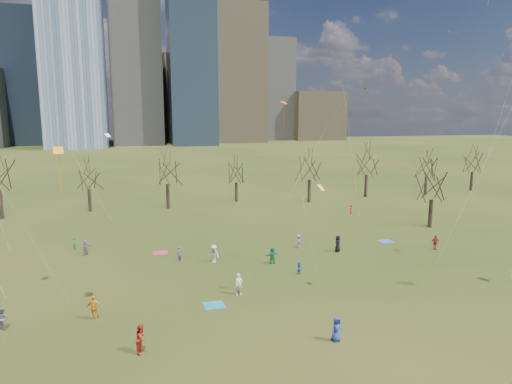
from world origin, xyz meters
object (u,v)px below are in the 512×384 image
object	(u,v)px
blanket_navy	(386,241)
blanket_teal	(214,305)
blanket_crimson	(160,253)
person_0	(337,329)
person_1	(239,284)
person_4	(94,308)
person_2	(142,338)

from	to	relation	value
blanket_navy	blanket_teal	bearing A→B (deg)	-151.06
blanket_crimson	person_0	bearing A→B (deg)	-66.54
blanket_teal	person_0	distance (m)	10.53
person_1	person_4	bearing A→B (deg)	176.03
blanket_teal	person_0	xyz separation A→B (m)	(6.88, -7.93, 0.84)
person_4	blanket_crimson	bearing A→B (deg)	-94.02
person_1	person_0	bearing A→B (deg)	-77.41
person_2	person_4	bearing A→B (deg)	50.56
blanket_crimson	person_4	distance (m)	16.60
blanket_crimson	person_0	distance (m)	25.39
blanket_crimson	person_1	world-z (taller)	person_1
person_2	person_1	bearing A→B (deg)	-25.88
person_1	person_2	world-z (taller)	person_2
person_0	person_1	distance (m)	10.49
person_0	person_4	xyz separation A→B (m)	(-15.89, 7.75, 0.08)
blanket_teal	person_4	world-z (taller)	person_4
blanket_teal	person_2	size ratio (longest dim) A/B	0.83
blanket_teal	blanket_navy	world-z (taller)	same
blanket_crimson	person_0	world-z (taller)	person_0
person_4	person_0	bearing A→B (deg)	170.40
blanket_crimson	person_0	xyz separation A→B (m)	(10.10, -23.28, 0.84)
person_0	person_4	bearing A→B (deg)	144.52
blanket_crimson	blanket_navy	bearing A→B (deg)	-5.47
blanket_teal	person_1	world-z (taller)	person_1
person_2	person_4	xyz separation A→B (m)	(-3.25, 5.81, -0.03)
person_2	blanket_navy	bearing A→B (deg)	-35.63
blanket_teal	person_4	bearing A→B (deg)	-178.87
blanket_teal	person_2	distance (m)	8.36
blanket_crimson	person_1	xyz separation A→B (m)	(5.63, -13.79, 0.91)
person_2	blanket_teal	bearing A→B (deg)	-22.49
blanket_teal	person_1	xyz separation A→B (m)	(2.41, 1.56, 0.91)
blanket_crimson	person_2	distance (m)	21.52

